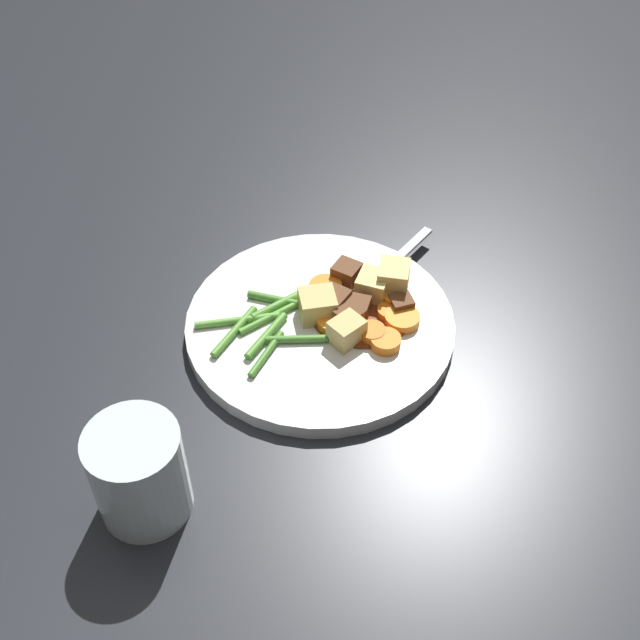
{
  "coord_description": "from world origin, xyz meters",
  "views": [
    {
      "loc": [
        -0.17,
        -0.53,
        0.59
      ],
      "look_at": [
        0.0,
        0.0,
        0.02
      ],
      "focal_mm": 44.9,
      "sensor_mm": 36.0,
      "label": 1
    }
  ],
  "objects_px": {
    "dinner_plate": "(320,325)",
    "water_glass": "(139,473)",
    "carrot_slice_5": "(402,319)",
    "meat_chunk_1": "(334,302)",
    "carrot_slice_3": "(389,312)",
    "carrot_slice_6": "(372,333)",
    "potato_chunk_3": "(319,305)",
    "carrot_slice_2": "(386,342)",
    "potato_chunk_1": "(347,331)",
    "meat_chunk_2": "(347,274)",
    "potato_chunk_0": "(373,286)",
    "carrot_slice_1": "(392,296)",
    "carrot_slice_0": "(326,289)",
    "fork": "(381,274)",
    "meat_chunk_3": "(357,308)",
    "meat_chunk_4": "(401,304)",
    "potato_chunk_2": "(393,279)",
    "meat_chunk_0": "(349,320)",
    "carrot_slice_4": "(334,321)"
  },
  "relations": [
    {
      "from": "potato_chunk_3",
      "to": "meat_chunk_4",
      "type": "height_order",
      "value": "potato_chunk_3"
    },
    {
      "from": "potato_chunk_0",
      "to": "fork",
      "type": "bearing_deg",
      "value": 53.08
    },
    {
      "from": "carrot_slice_3",
      "to": "fork",
      "type": "xyz_separation_m",
      "value": [
        0.01,
        0.06,
        -0.0
      ]
    },
    {
      "from": "potato_chunk_3",
      "to": "meat_chunk_3",
      "type": "height_order",
      "value": "potato_chunk_3"
    },
    {
      "from": "potato_chunk_0",
      "to": "carrot_slice_2",
      "type": "bearing_deg",
      "value": -100.86
    },
    {
      "from": "meat_chunk_0",
      "to": "water_glass",
      "type": "bearing_deg",
      "value": -150.58
    },
    {
      "from": "carrot_slice_3",
      "to": "potato_chunk_3",
      "type": "relative_size",
      "value": 0.69
    },
    {
      "from": "carrot_slice_3",
      "to": "water_glass",
      "type": "xyz_separation_m",
      "value": [
        -0.27,
        -0.13,
        0.03
      ]
    },
    {
      "from": "potato_chunk_2",
      "to": "carrot_slice_6",
      "type": "bearing_deg",
      "value": -128.62
    },
    {
      "from": "carrot_slice_3",
      "to": "meat_chunk_3",
      "type": "height_order",
      "value": "meat_chunk_3"
    },
    {
      "from": "carrot_slice_0",
      "to": "potato_chunk_0",
      "type": "bearing_deg",
      "value": -20.14
    },
    {
      "from": "carrot_slice_0",
      "to": "dinner_plate",
      "type": "bearing_deg",
      "value": -117.04
    },
    {
      "from": "carrot_slice_1",
      "to": "potato_chunk_1",
      "type": "distance_m",
      "value": 0.07
    },
    {
      "from": "meat_chunk_3",
      "to": "meat_chunk_4",
      "type": "height_order",
      "value": "meat_chunk_3"
    },
    {
      "from": "carrot_slice_3",
      "to": "carrot_slice_6",
      "type": "relative_size",
      "value": 0.94
    },
    {
      "from": "potato_chunk_3",
      "to": "water_glass",
      "type": "bearing_deg",
      "value": -142.82
    },
    {
      "from": "water_glass",
      "to": "meat_chunk_2",
      "type": "bearing_deg",
      "value": 37.85
    },
    {
      "from": "meat_chunk_0",
      "to": "potato_chunk_1",
      "type": "bearing_deg",
      "value": -116.34
    },
    {
      "from": "meat_chunk_1",
      "to": "meat_chunk_2",
      "type": "xyz_separation_m",
      "value": [
        0.03,
        0.04,
        -0.0
      ]
    },
    {
      "from": "potato_chunk_1",
      "to": "potato_chunk_3",
      "type": "distance_m",
      "value": 0.04
    },
    {
      "from": "potato_chunk_1",
      "to": "water_glass",
      "type": "height_order",
      "value": "water_glass"
    },
    {
      "from": "meat_chunk_1",
      "to": "potato_chunk_0",
      "type": "bearing_deg",
      "value": 10.54
    },
    {
      "from": "carrot_slice_3",
      "to": "meat_chunk_2",
      "type": "xyz_separation_m",
      "value": [
        -0.02,
        0.06,
        0.01
      ]
    },
    {
      "from": "carrot_slice_3",
      "to": "potato_chunk_2",
      "type": "xyz_separation_m",
      "value": [
        0.02,
        0.03,
        0.01
      ]
    },
    {
      "from": "dinner_plate",
      "to": "water_glass",
      "type": "bearing_deg",
      "value": -144.08
    },
    {
      "from": "meat_chunk_2",
      "to": "meat_chunk_1",
      "type": "bearing_deg",
      "value": -126.13
    },
    {
      "from": "meat_chunk_3",
      "to": "meat_chunk_1",
      "type": "bearing_deg",
      "value": 144.35
    },
    {
      "from": "carrot_slice_3",
      "to": "meat_chunk_1",
      "type": "distance_m",
      "value": 0.06
    },
    {
      "from": "carrot_slice_6",
      "to": "potato_chunk_1",
      "type": "height_order",
      "value": "potato_chunk_1"
    },
    {
      "from": "carrot_slice_1",
      "to": "meat_chunk_2",
      "type": "height_order",
      "value": "meat_chunk_2"
    },
    {
      "from": "carrot_slice_3",
      "to": "meat_chunk_1",
      "type": "height_order",
      "value": "meat_chunk_1"
    },
    {
      "from": "carrot_slice_5",
      "to": "meat_chunk_1",
      "type": "height_order",
      "value": "meat_chunk_1"
    },
    {
      "from": "meat_chunk_0",
      "to": "water_glass",
      "type": "relative_size",
      "value": 0.26
    },
    {
      "from": "carrot_slice_2",
      "to": "potato_chunk_3",
      "type": "relative_size",
      "value": 0.84
    },
    {
      "from": "carrot_slice_3",
      "to": "meat_chunk_3",
      "type": "bearing_deg",
      "value": 160.8
    },
    {
      "from": "carrot_slice_0",
      "to": "water_glass",
      "type": "relative_size",
      "value": 0.37
    },
    {
      "from": "meat_chunk_1",
      "to": "carrot_slice_6",
      "type": "bearing_deg",
      "value": -64.27
    },
    {
      "from": "carrot_slice_2",
      "to": "potato_chunk_1",
      "type": "bearing_deg",
      "value": 150.72
    },
    {
      "from": "carrot_slice_4",
      "to": "meat_chunk_4",
      "type": "bearing_deg",
      "value": -0.45
    },
    {
      "from": "meat_chunk_1",
      "to": "meat_chunk_4",
      "type": "distance_m",
      "value": 0.07
    },
    {
      "from": "fork",
      "to": "meat_chunk_3",
      "type": "bearing_deg",
      "value": -133.1
    },
    {
      "from": "dinner_plate",
      "to": "carrot_slice_2",
      "type": "xyz_separation_m",
      "value": [
        0.05,
        -0.05,
        0.01
      ]
    },
    {
      "from": "carrot_slice_0",
      "to": "carrot_slice_5",
      "type": "distance_m",
      "value": 0.09
    },
    {
      "from": "dinner_plate",
      "to": "water_glass",
      "type": "distance_m",
      "value": 0.25
    },
    {
      "from": "dinner_plate",
      "to": "carrot_slice_6",
      "type": "height_order",
      "value": "carrot_slice_6"
    },
    {
      "from": "carrot_slice_0",
      "to": "carrot_slice_6",
      "type": "height_order",
      "value": "carrot_slice_0"
    },
    {
      "from": "carrot_slice_4",
      "to": "meat_chunk_1",
      "type": "height_order",
      "value": "meat_chunk_1"
    },
    {
      "from": "carrot_slice_1",
      "to": "meat_chunk_4",
      "type": "distance_m",
      "value": 0.02
    },
    {
      "from": "meat_chunk_2",
      "to": "meat_chunk_4",
      "type": "xyz_separation_m",
      "value": [
        0.04,
        -0.06,
        -0.0
      ]
    },
    {
      "from": "potato_chunk_0",
      "to": "meat_chunk_0",
      "type": "relative_size",
      "value": 1.36
    }
  ]
}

